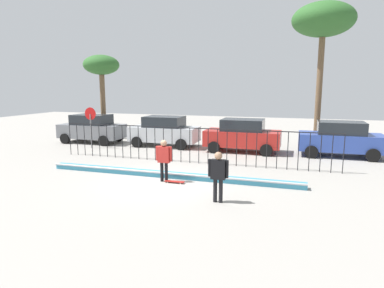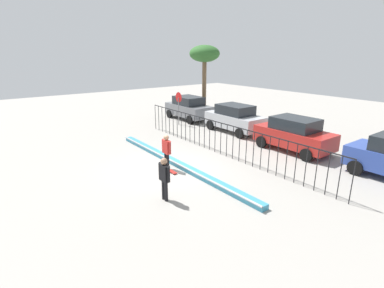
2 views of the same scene
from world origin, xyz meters
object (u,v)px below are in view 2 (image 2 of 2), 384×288
(skateboard, at_px, (171,171))
(camera_operator, at_px, (164,175))
(stop_sign, at_px, (179,104))
(skateboarder, at_px, (166,149))
(parked_car_red, at_px, (294,134))
(parked_car_gray, at_px, (189,108))
(parked_car_silver, at_px, (235,118))
(palm_tree_short, at_px, (205,56))

(skateboard, height_order, camera_operator, camera_operator)
(skateboard, distance_m, camera_operator, 2.86)
(skateboard, xyz_separation_m, stop_sign, (-7.57, 5.66, 1.56))
(skateboarder, relative_size, parked_car_red, 0.39)
(skateboarder, bearing_deg, parked_car_gray, 154.67)
(parked_car_gray, relative_size, stop_sign, 1.72)
(camera_operator, height_order, parked_car_silver, parked_car_silver)
(skateboarder, distance_m, parked_car_red, 7.44)
(skateboarder, xyz_separation_m, palm_tree_short, (-8.44, 9.15, 4.06))
(parked_car_silver, bearing_deg, parked_car_gray, -177.56)
(skateboard, bearing_deg, skateboarder, 153.15)
(palm_tree_short, bearing_deg, stop_sign, -69.49)
(skateboard, distance_m, parked_car_gray, 11.47)
(skateboarder, xyz_separation_m, parked_car_red, (1.96, 7.18, -0.04))
(stop_sign, distance_m, palm_tree_short, 5.15)
(parked_car_silver, height_order, palm_tree_short, palm_tree_short)
(skateboarder, relative_size, skateboard, 2.10)
(parked_car_red, bearing_deg, palm_tree_short, 166.99)
(stop_sign, bearing_deg, parked_car_silver, 25.67)
(parked_car_red, xyz_separation_m, palm_tree_short, (-10.40, 1.97, 4.10))
(camera_operator, bearing_deg, stop_sign, -3.89)
(stop_sign, bearing_deg, palm_tree_short, 110.51)
(parked_car_gray, relative_size, palm_tree_short, 0.72)
(palm_tree_short, bearing_deg, camera_operator, -44.58)
(camera_operator, relative_size, palm_tree_short, 0.28)
(parked_car_silver, height_order, stop_sign, stop_sign)
(parked_car_gray, xyz_separation_m, stop_sign, (1.12, -1.76, 0.64))
(skateboarder, bearing_deg, palm_tree_short, 149.07)
(skateboarder, distance_m, camera_operator, 3.13)
(camera_operator, xyz_separation_m, stop_sign, (-9.71, 7.31, 0.61))
(parked_car_gray, relative_size, parked_car_red, 1.00)
(camera_operator, xyz_separation_m, parked_car_silver, (-5.66, 9.25, -0.04))
(parked_car_gray, distance_m, palm_tree_short, 4.49)
(skateboarder, height_order, stop_sign, stop_sign)
(parked_car_silver, relative_size, parked_car_red, 1.00)
(skateboarder, xyz_separation_m, stop_sign, (-7.10, 5.58, 0.61))
(parked_car_red, bearing_deg, camera_operator, -88.14)
(skateboarder, height_order, parked_car_gray, parked_car_gray)
(camera_operator, height_order, palm_tree_short, palm_tree_short)
(skateboarder, distance_m, palm_tree_short, 13.10)
(camera_operator, height_order, parked_car_red, parked_car_red)
(skateboard, relative_size, camera_operator, 0.48)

